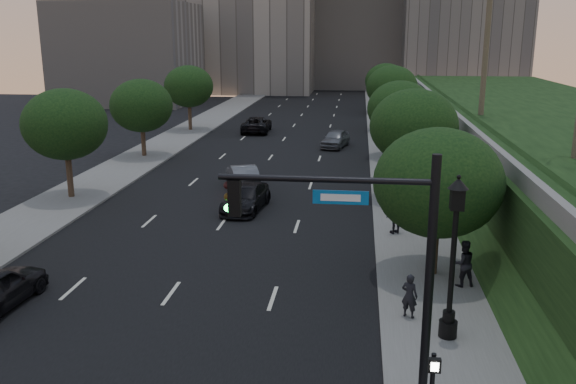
# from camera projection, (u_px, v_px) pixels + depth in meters

# --- Properties ---
(ground) EXTENTS (160.00, 160.00, 0.00)m
(ground) POSITION_uv_depth(u_px,v_px,m) (123.00, 360.00, 18.89)
(ground) COLOR black
(ground) RESTS_ON ground
(road_surface) EXTENTS (16.00, 140.00, 0.02)m
(road_surface) POSITION_uv_depth(u_px,v_px,m) (267.00, 163.00, 47.72)
(road_surface) COLOR black
(road_surface) RESTS_ON ground
(sidewalk_right) EXTENTS (4.50, 140.00, 0.15)m
(sidewalk_right) POSITION_uv_depth(u_px,v_px,m) (399.00, 165.00, 46.55)
(sidewalk_right) COLOR slate
(sidewalk_right) RESTS_ON ground
(sidewalk_left) EXTENTS (4.50, 140.00, 0.15)m
(sidewalk_left) POSITION_uv_depth(u_px,v_px,m) (141.00, 159.00, 48.85)
(sidewalk_left) COLOR slate
(sidewalk_left) RESTS_ON ground
(embankment) EXTENTS (18.00, 90.00, 4.00)m
(embankment) POSITION_uv_depth(u_px,v_px,m) (571.00, 148.00, 42.83)
(embankment) COLOR black
(embankment) RESTS_ON ground
(parapet_wall) EXTENTS (0.35, 90.00, 0.70)m
(parapet_wall) POSITION_uv_depth(u_px,v_px,m) (450.00, 113.00, 43.19)
(parapet_wall) COLOR slate
(parapet_wall) RESTS_ON embankment
(office_block_mid) EXTENTS (22.00, 18.00, 26.00)m
(office_block_mid) POSITION_uv_depth(u_px,v_px,m) (356.00, 16.00, 112.96)
(office_block_mid) COLOR #A8A39A
(office_block_mid) RESTS_ON ground
(office_block_filler) EXTENTS (18.00, 16.00, 14.00)m
(office_block_filler) POSITION_uv_depth(u_px,v_px,m) (129.00, 54.00, 87.31)
(office_block_filler) COLOR #A8A39A
(office_block_filler) RESTS_ON ground
(tree_right_a) EXTENTS (5.20, 5.20, 6.24)m
(tree_right_a) POSITION_uv_depth(u_px,v_px,m) (438.00, 183.00, 24.41)
(tree_right_a) COLOR #38281C
(tree_right_a) RESTS_ON ground
(tree_right_b) EXTENTS (5.20, 5.20, 6.74)m
(tree_right_b) POSITION_uv_depth(u_px,v_px,m) (414.00, 126.00, 35.81)
(tree_right_b) COLOR #38281C
(tree_right_b) RESTS_ON ground
(tree_right_c) EXTENTS (5.20, 5.20, 6.24)m
(tree_right_c) POSITION_uv_depth(u_px,v_px,m) (400.00, 109.00, 48.43)
(tree_right_c) COLOR #38281C
(tree_right_c) RESTS_ON ground
(tree_right_d) EXTENTS (5.20, 5.20, 6.74)m
(tree_right_d) POSITION_uv_depth(u_px,v_px,m) (392.00, 87.00, 61.76)
(tree_right_d) COLOR #38281C
(tree_right_d) RESTS_ON ground
(tree_right_e) EXTENTS (5.20, 5.20, 6.24)m
(tree_right_e) POSITION_uv_depth(u_px,v_px,m) (386.00, 81.00, 76.30)
(tree_right_e) COLOR #38281C
(tree_right_e) RESTS_ON ground
(tree_left_b) EXTENTS (5.00, 5.00, 6.71)m
(tree_left_b) POSITION_uv_depth(u_px,v_px,m) (65.00, 124.00, 36.19)
(tree_left_b) COLOR #38281C
(tree_left_b) RESTS_ON ground
(tree_left_c) EXTENTS (5.00, 5.00, 6.34)m
(tree_left_c) POSITION_uv_depth(u_px,v_px,m) (141.00, 106.00, 48.78)
(tree_left_c) COLOR #38281C
(tree_left_c) RESTS_ON ground
(tree_left_d) EXTENTS (5.00, 5.00, 6.71)m
(tree_left_d) POSITION_uv_depth(u_px,v_px,m) (189.00, 86.00, 62.14)
(tree_left_d) COLOR #38281C
(tree_left_d) RESTS_ON ground
(traffic_signal_mast) EXTENTS (5.68, 0.56, 7.00)m
(traffic_signal_mast) POSITION_uv_depth(u_px,v_px,m) (386.00, 281.00, 15.63)
(traffic_signal_mast) COLOR black
(traffic_signal_mast) RESTS_ON ground
(street_lamp) EXTENTS (0.64, 0.64, 5.62)m
(street_lamp) POSITION_uv_depth(u_px,v_px,m) (452.00, 266.00, 19.44)
(street_lamp) COLOR black
(street_lamp) RESTS_ON ground
(sedan_mid_left) EXTENTS (3.15, 4.99, 1.55)m
(sedan_mid_left) POSITION_uv_depth(u_px,v_px,m) (243.00, 176.00, 39.83)
(sedan_mid_left) COLOR slate
(sedan_mid_left) RESTS_ON ground
(sedan_far_left) EXTENTS (2.88, 5.86, 1.60)m
(sedan_far_left) POSITION_uv_depth(u_px,v_px,m) (257.00, 124.00, 62.26)
(sedan_far_left) COLOR black
(sedan_far_left) RESTS_ON ground
(sedan_near_right) EXTENTS (2.53, 5.12, 1.43)m
(sedan_near_right) POSITION_uv_depth(u_px,v_px,m) (246.00, 198.00, 34.82)
(sedan_near_right) COLOR black
(sedan_near_right) RESTS_ON ground
(sedan_far_right) EXTENTS (2.78, 4.89, 1.57)m
(sedan_far_right) POSITION_uv_depth(u_px,v_px,m) (335.00, 139.00, 53.97)
(sedan_far_right) COLOR slate
(sedan_far_right) RESTS_ON ground
(pedestrian_a) EXTENTS (0.69, 0.59, 1.60)m
(pedestrian_a) POSITION_uv_depth(u_px,v_px,m) (409.00, 296.00, 21.25)
(pedestrian_a) COLOR black
(pedestrian_a) RESTS_ON sidewalk_right
(pedestrian_b) EXTENTS (1.07, 0.93, 1.88)m
(pedestrian_b) POSITION_uv_depth(u_px,v_px,m) (463.00, 263.00, 23.86)
(pedestrian_b) COLOR black
(pedestrian_b) RESTS_ON sidewalk_right
(pedestrian_c) EXTENTS (1.18, 0.94, 1.88)m
(pedestrian_c) POSITION_uv_depth(u_px,v_px,m) (396.00, 215.00, 30.18)
(pedestrian_c) COLOR black
(pedestrian_c) RESTS_ON sidewalk_right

